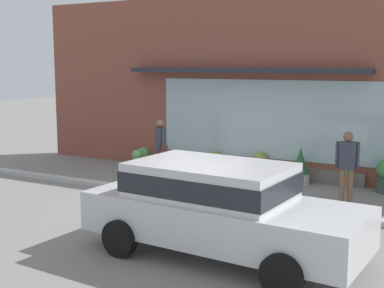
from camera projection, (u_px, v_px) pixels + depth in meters
ground_plane at (192, 197)px, 12.44m from camera, size 60.00×60.00×0.00m
curb_strip at (188, 196)px, 12.25m from camera, size 14.00×0.24×0.12m
storefront at (246, 87)px, 14.82m from camera, size 14.00×0.81×5.06m
fire_hydrant at (137, 166)px, 13.86m from camera, size 0.40×0.36×0.89m
pedestrian_with_handbag at (161, 145)px, 14.21m from camera, size 0.56×0.46×1.64m
pedestrian_passerby at (347, 162)px, 11.67m from camera, size 0.50×0.28×1.64m
parked_car_silver at (218, 204)px, 8.52m from camera, size 4.66×2.19×1.53m
potted_plant_near_hydrant at (347, 162)px, 13.39m from camera, size 0.29×0.29×1.32m
potted_plant_trailing_edge at (260, 165)px, 14.54m from camera, size 0.47×0.47×0.71m
potted_plant_window_center at (217, 161)px, 15.16m from camera, size 0.31×0.31×0.63m
potted_plant_window_right at (143, 156)px, 16.04m from camera, size 0.37×0.37×0.61m
potted_plant_window_left at (300, 167)px, 13.70m from camera, size 0.49×0.49×0.97m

